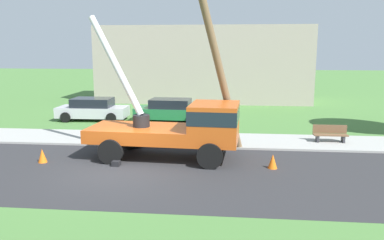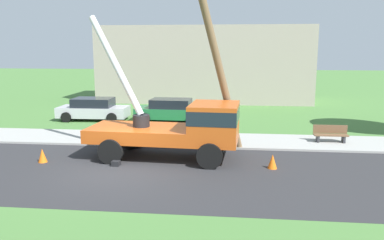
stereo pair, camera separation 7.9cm
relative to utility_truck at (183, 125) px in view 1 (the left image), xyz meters
The scene contains 11 objects.
ground_plane 10.38m from the utility_truck, 102.31° to the left, with size 120.00×120.00×0.00m, color #477538.
road_asphalt 3.26m from the utility_truck, 138.29° to the right, with size 80.00×7.18×0.01m, color #2B2B2D.
sidewalk_strip 4.08m from the utility_truck, 124.74° to the left, with size 80.00×3.05×0.10m, color #9E9E99.
utility_truck is the anchor object (origin of this frame).
leaning_utility_pole 3.39m from the utility_truck, 36.00° to the left, with size 2.83×2.49×8.64m.
traffic_cone_ahead 3.89m from the utility_truck, 15.97° to the right, with size 0.36×0.36×0.56m, color orange.
traffic_cone_behind 5.81m from the utility_truck, 168.33° to the right, with size 0.36×0.36×0.56m, color orange.
parked_sedan_silver 10.67m from the utility_truck, 130.06° to the left, with size 4.43×2.07×1.42m.
parked_sedan_green 8.46m from the utility_truck, 102.53° to the left, with size 4.49×2.17×1.42m.
park_bench 7.53m from the utility_truck, 25.61° to the left, with size 1.60×0.45×0.90m.
lowrise_building_backdrop 18.76m from the utility_truck, 91.46° to the left, with size 18.00×6.00×6.40m, color #A5998C.
Camera 1 is at (4.12, -13.48, 4.52)m, focal length 36.00 mm.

